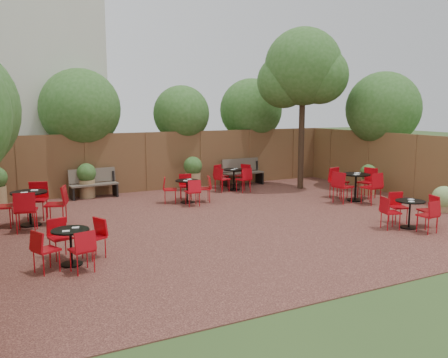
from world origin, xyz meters
TOP-DOWN VIEW (x-y plane):
  - ground at (0.00, 0.00)m, footprint 80.00×80.00m
  - courtyard_paving at (0.00, 0.00)m, footprint 12.00×10.00m
  - fence_back at (0.00, 5.00)m, footprint 12.00×0.08m
  - fence_right at (6.00, 0.00)m, footprint 0.08×10.00m
  - neighbour_building at (-4.50, 8.00)m, footprint 5.00×4.00m
  - overhang_foliage at (-1.75, 2.51)m, footprint 15.82×10.74m
  - courtyard_tree at (3.86, 2.99)m, footprint 2.76×2.66m
  - park_bench_left at (-2.90, 4.62)m, footprint 1.51×0.59m
  - park_bench_right at (2.46, 4.63)m, footprint 1.57×0.59m
  - bistro_tables at (-0.25, 0.95)m, footprint 10.80×7.82m
  - planters at (-1.44, 3.87)m, footprint 11.39×4.18m

SIDE VIEW (x-z plane):
  - ground at x=0.00m, z-range 0.00..0.00m
  - courtyard_paving at x=0.00m, z-range 0.00..0.02m
  - bistro_tables at x=-0.25m, z-range -0.02..0.93m
  - park_bench_left at x=-2.90m, z-range 0.03..0.95m
  - park_bench_right at x=2.46m, z-range 0.03..0.99m
  - planters at x=-1.44m, z-range 0.03..1.21m
  - fence_back at x=0.00m, z-range 0.00..2.00m
  - fence_right at x=6.00m, z-range 0.00..2.00m
  - overhang_foliage at x=-1.75m, z-range 1.40..4.08m
  - neighbour_building at x=-4.50m, z-range 0.00..8.00m
  - courtyard_tree at x=3.86m, z-range 1.27..6.73m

